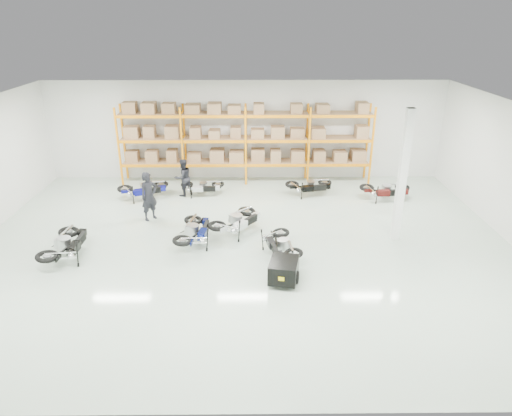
{
  "coord_description": "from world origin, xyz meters",
  "views": [
    {
      "loc": [
        0.27,
        -13.58,
        7.16
      ],
      "look_at": [
        0.41,
        0.65,
        1.1
      ],
      "focal_mm": 32.0,
      "sensor_mm": 36.0,
      "label": 1
    }
  ],
  "objects_px": {
    "person_back": "(183,178)",
    "trailer": "(284,270)",
    "moto_blue_centre": "(195,227)",
    "moto_silver_left": "(237,217)",
    "moto_touring_right": "(281,241)",
    "moto_back_c": "(310,183)",
    "moto_back_a": "(144,186)",
    "moto_back_b": "(202,184)",
    "moto_back_d": "(386,187)",
    "person_left": "(149,196)",
    "moto_black_far_left": "(66,241)"
  },
  "relations": [
    {
      "from": "moto_touring_right",
      "to": "moto_back_d",
      "type": "height_order",
      "value": "moto_back_d"
    },
    {
      "from": "moto_blue_centre",
      "to": "moto_back_b",
      "type": "bearing_deg",
      "value": -81.28
    },
    {
      "from": "moto_blue_centre",
      "to": "moto_silver_left",
      "type": "bearing_deg",
      "value": -144.36
    },
    {
      "from": "trailer",
      "to": "person_back",
      "type": "relative_size",
      "value": 1.07
    },
    {
      "from": "moto_back_d",
      "to": "trailer",
      "type": "bearing_deg",
      "value": 143.23
    },
    {
      "from": "moto_touring_right",
      "to": "moto_back_c",
      "type": "relative_size",
      "value": 0.99
    },
    {
      "from": "moto_blue_centre",
      "to": "person_back",
      "type": "relative_size",
      "value": 1.19
    },
    {
      "from": "moto_back_a",
      "to": "moto_blue_centre",
      "type": "bearing_deg",
      "value": -167.85
    },
    {
      "from": "moto_back_c",
      "to": "person_back",
      "type": "distance_m",
      "value": 5.39
    },
    {
      "from": "moto_silver_left",
      "to": "moto_blue_centre",
      "type": "bearing_deg",
      "value": 68.28
    },
    {
      "from": "moto_back_c",
      "to": "moto_back_b",
      "type": "bearing_deg",
      "value": 80.02
    },
    {
      "from": "moto_blue_centre",
      "to": "person_left",
      "type": "xyz_separation_m",
      "value": [
        -1.91,
        1.98,
        0.35
      ]
    },
    {
      "from": "moto_silver_left",
      "to": "person_back",
      "type": "bearing_deg",
      "value": -18.08
    },
    {
      "from": "person_left",
      "to": "person_back",
      "type": "xyz_separation_m",
      "value": [
        0.92,
        2.47,
        -0.13
      ]
    },
    {
      "from": "person_back",
      "to": "moto_back_b",
      "type": "bearing_deg",
      "value": 144.74
    },
    {
      "from": "moto_blue_centre",
      "to": "moto_black_far_left",
      "type": "relative_size",
      "value": 0.95
    },
    {
      "from": "moto_back_a",
      "to": "person_back",
      "type": "bearing_deg",
      "value": -97.93
    },
    {
      "from": "trailer",
      "to": "moto_blue_centre",
      "type": "bearing_deg",
      "value": 150.17
    },
    {
      "from": "person_back",
      "to": "trailer",
      "type": "bearing_deg",
      "value": 80.51
    },
    {
      "from": "trailer",
      "to": "moto_back_c",
      "type": "bearing_deg",
      "value": 88.79
    },
    {
      "from": "moto_blue_centre",
      "to": "person_back",
      "type": "bearing_deg",
      "value": -71.42
    },
    {
      "from": "moto_back_c",
      "to": "moto_touring_right",
      "type": "bearing_deg",
      "value": 154.07
    },
    {
      "from": "moto_silver_left",
      "to": "moto_touring_right",
      "type": "height_order",
      "value": "moto_silver_left"
    },
    {
      "from": "moto_touring_right",
      "to": "moto_back_b",
      "type": "height_order",
      "value": "moto_touring_right"
    },
    {
      "from": "person_left",
      "to": "trailer",
      "type": "bearing_deg",
      "value": -89.66
    },
    {
      "from": "trailer",
      "to": "moto_back_b",
      "type": "relative_size",
      "value": 1.07
    },
    {
      "from": "moto_touring_right",
      "to": "moto_back_d",
      "type": "bearing_deg",
      "value": 33.37
    },
    {
      "from": "moto_back_d",
      "to": "moto_silver_left",
      "type": "bearing_deg",
      "value": 116.33
    },
    {
      "from": "moto_back_c",
      "to": "person_left",
      "type": "distance_m",
      "value": 6.78
    },
    {
      "from": "moto_back_c",
      "to": "person_back",
      "type": "xyz_separation_m",
      "value": [
        -5.39,
        -0.0,
        0.26
      ]
    },
    {
      "from": "moto_back_c",
      "to": "moto_back_a",
      "type": "bearing_deg",
      "value": 83.39
    },
    {
      "from": "moto_back_a",
      "to": "moto_back_b",
      "type": "height_order",
      "value": "moto_back_a"
    },
    {
      "from": "moto_touring_right",
      "to": "person_left",
      "type": "bearing_deg",
      "value": 136.49
    },
    {
      "from": "moto_blue_centre",
      "to": "moto_back_d",
      "type": "height_order",
      "value": "moto_blue_centre"
    },
    {
      "from": "moto_black_far_left",
      "to": "person_left",
      "type": "relative_size",
      "value": 1.08
    },
    {
      "from": "moto_silver_left",
      "to": "moto_back_b",
      "type": "height_order",
      "value": "moto_silver_left"
    },
    {
      "from": "moto_silver_left",
      "to": "trailer",
      "type": "height_order",
      "value": "moto_silver_left"
    },
    {
      "from": "moto_touring_right",
      "to": "person_left",
      "type": "relative_size",
      "value": 0.93
    },
    {
      "from": "moto_touring_right",
      "to": "moto_back_b",
      "type": "relative_size",
      "value": 1.09
    },
    {
      "from": "trailer",
      "to": "moto_back_c",
      "type": "distance_m",
      "value": 7.13
    },
    {
      "from": "moto_black_far_left",
      "to": "moto_back_a",
      "type": "distance_m",
      "value": 5.25
    },
    {
      "from": "moto_back_b",
      "to": "moto_back_c",
      "type": "bearing_deg",
      "value": -91.92
    },
    {
      "from": "trailer",
      "to": "moto_back_c",
      "type": "height_order",
      "value": "moto_back_c"
    },
    {
      "from": "moto_blue_centre",
      "to": "moto_touring_right",
      "type": "xyz_separation_m",
      "value": [
        2.82,
        -0.89,
        -0.05
      ]
    },
    {
      "from": "moto_blue_centre",
      "to": "moto_back_b",
      "type": "height_order",
      "value": "moto_blue_centre"
    },
    {
      "from": "moto_back_b",
      "to": "moto_silver_left",
      "type": "bearing_deg",
      "value": -157.89
    },
    {
      "from": "trailer",
      "to": "moto_back_d",
      "type": "relative_size",
      "value": 0.95
    },
    {
      "from": "trailer",
      "to": "person_back",
      "type": "bearing_deg",
      "value": 130.32
    },
    {
      "from": "trailer",
      "to": "person_back",
      "type": "distance_m",
      "value": 7.93
    },
    {
      "from": "moto_back_b",
      "to": "moto_back_d",
      "type": "xyz_separation_m",
      "value": [
        7.71,
        -0.62,
        0.06
      ]
    }
  ]
}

